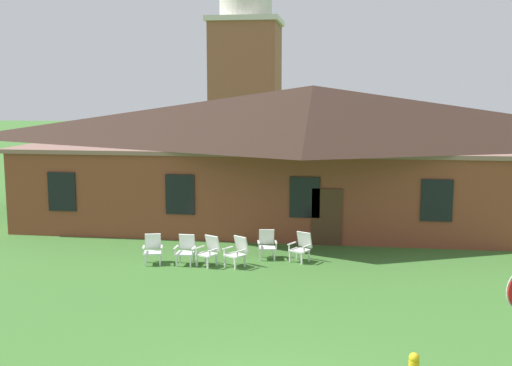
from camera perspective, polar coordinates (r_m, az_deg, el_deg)
brick_building at (r=27.62m, az=5.12°, el=2.90°), size 24.15×10.40×5.81m
dome_tower at (r=46.77m, az=-0.92°, el=10.65°), size 5.18×5.18×16.46m
lawn_chair_by_porch at (r=20.84m, az=-9.35°, el=-5.86°), size 0.74×0.79×0.96m
lawn_chair_near_door at (r=20.60m, az=-6.38°, el=-5.97°), size 0.64×0.67×0.96m
lawn_chair_left_end at (r=20.38m, az=-4.29°, el=-6.10°), size 0.82×0.85×0.96m
lawn_chair_middle at (r=20.24m, az=-1.70°, el=-6.18°), size 0.85×0.87×0.96m
lawn_chair_right_end at (r=21.18m, az=0.99°, el=-5.52°), size 0.72×0.76×0.96m
lawn_chair_far_side at (r=20.88m, az=4.15°, el=-5.75°), size 0.82×0.86×0.96m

